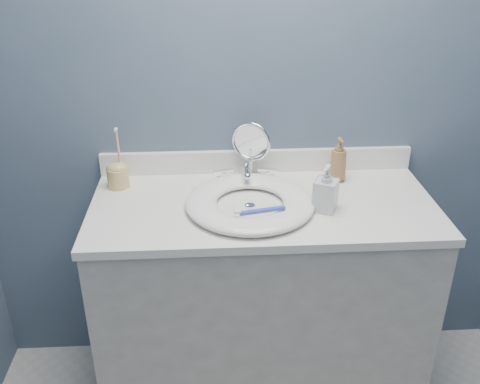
{
  "coord_description": "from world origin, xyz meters",
  "views": [
    {
      "loc": [
        -0.18,
        -0.68,
        1.77
      ],
      "look_at": [
        -0.08,
        0.94,
        0.94
      ],
      "focal_mm": 40.0,
      "sensor_mm": 36.0,
      "label": 1
    }
  ],
  "objects": [
    {
      "name": "drain",
      "position": [
        -0.05,
        0.94,
        0.88
      ],
      "size": [
        0.04,
        0.04,
        0.01
      ],
      "primitive_type": "cylinder",
      "color": "silver",
      "rests_on": "countertop"
    },
    {
      "name": "soap_bottle_amber",
      "position": [
        0.3,
        1.14,
        0.97
      ],
      "size": [
        0.07,
        0.07,
        0.17
      ],
      "primitive_type": "imported",
      "rotation": [
        0.0,
        0.0,
        0.06
      ],
      "color": "olive",
      "rests_on": "countertop"
    },
    {
      "name": "vanity_cabinet",
      "position": [
        0.0,
        0.97,
        0.42
      ],
      "size": [
        1.2,
        0.55,
        0.85
      ],
      "primitive_type": "cube",
      "color": "beige",
      "rests_on": "ground"
    },
    {
      "name": "toothbrush_holder",
      "position": [
        -0.53,
        1.13,
        0.93
      ],
      "size": [
        0.08,
        0.08,
        0.23
      ],
      "rotation": [
        0.0,
        0.0,
        -0.06
      ],
      "color": "tan",
      "rests_on": "countertop"
    },
    {
      "name": "backsplash",
      "position": [
        0.0,
        1.24,
        0.93
      ],
      "size": [
        1.22,
        0.02,
        0.09
      ],
      "primitive_type": "cube",
      "color": "white",
      "rests_on": "countertop"
    },
    {
      "name": "toothbrush_lying",
      "position": [
        -0.02,
        0.84,
        0.92
      ],
      "size": [
        0.17,
        0.05,
        0.02
      ],
      "rotation": [
        0.0,
        0.0,
        0.21
      ],
      "color": "#3546BE",
      "rests_on": "basin"
    },
    {
      "name": "countertop",
      "position": [
        0.0,
        0.97,
        0.86
      ],
      "size": [
        1.22,
        0.57,
        0.03
      ],
      "primitive_type": "cube",
      "color": "white",
      "rests_on": "vanity_cabinet"
    },
    {
      "name": "basin",
      "position": [
        -0.05,
        0.94,
        0.9
      ],
      "size": [
        0.45,
        0.45,
        0.04
      ],
      "primitive_type": null,
      "color": "white",
      "rests_on": "countertop"
    },
    {
      "name": "back_wall",
      "position": [
        0.0,
        1.25,
        1.2
      ],
      "size": [
        2.2,
        0.02,
        2.4
      ],
      "primitive_type": "cube",
      "color": "#455868",
      "rests_on": "ground"
    },
    {
      "name": "makeup_mirror",
      "position": [
        -0.03,
        1.18,
        1.01
      ],
      "size": [
        0.15,
        0.09,
        0.23
      ],
      "rotation": [
        0.0,
        0.0,
        -0.43
      ],
      "color": "silver",
      "rests_on": "countertop"
    },
    {
      "name": "soap_bottle_clear",
      "position": [
        0.21,
        0.91,
        0.96
      ],
      "size": [
        0.1,
        0.1,
        0.17
      ],
      "primitive_type": "imported",
      "rotation": [
        0.0,
        0.0,
        -0.47
      ],
      "color": "silver",
      "rests_on": "countertop"
    },
    {
      "name": "faucet",
      "position": [
        -0.05,
        1.14,
        0.91
      ],
      "size": [
        0.25,
        0.13,
        0.07
      ],
      "color": "silver",
      "rests_on": "countertop"
    }
  ]
}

